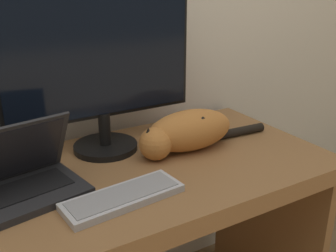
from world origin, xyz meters
TOP-DOWN VIEW (x-y plane):
  - desk at (0.00, 0.32)m, footprint 1.34×0.65m
  - monitor at (0.02, 0.50)m, footprint 0.64×0.22m
  - laptop at (-0.29, 0.33)m, footprint 0.35×0.27m
  - external_keyboard at (-0.06, 0.17)m, footprint 0.33×0.14m
  - cat at (0.25, 0.35)m, footprint 0.52×0.16m
  - small_toy at (0.41, 0.54)m, footprint 0.05×0.05m

SIDE VIEW (x-z plane):
  - desk at x=0.00m, z-range 0.21..0.96m
  - external_keyboard at x=-0.06m, z-range 0.75..0.78m
  - small_toy at x=0.41m, z-range 0.75..0.81m
  - laptop at x=-0.29m, z-range 0.69..0.90m
  - cat at x=0.25m, z-range 0.75..0.89m
  - monitor at x=0.02m, z-range 0.77..1.31m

